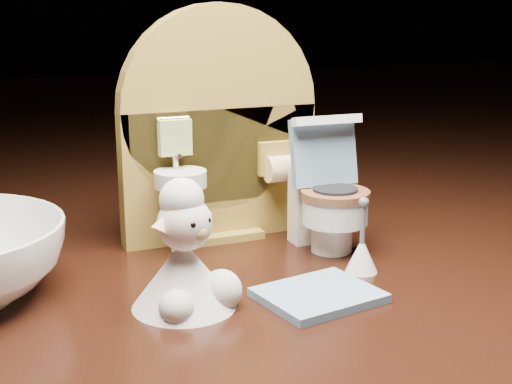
% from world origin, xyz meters
% --- Properties ---
extents(backdrop_panel, '(0.13, 0.05, 0.15)m').
position_xyz_m(backdrop_panel, '(-0.00, 0.06, 0.07)').
color(backdrop_panel, olive).
rests_on(backdrop_panel, ground).
extents(toy_toilet, '(0.04, 0.06, 0.08)m').
position_xyz_m(toy_toilet, '(0.05, 0.02, 0.03)').
color(toy_toilet, white).
rests_on(toy_toilet, ground).
extents(bath_mat, '(0.07, 0.06, 0.00)m').
position_xyz_m(bath_mat, '(0.01, -0.06, 0.00)').
color(bath_mat, '#6589A8').
rests_on(bath_mat, ground).
extents(toilet_brush, '(0.02, 0.02, 0.04)m').
position_xyz_m(toilet_brush, '(0.05, -0.03, 0.01)').
color(toilet_brush, white).
rests_on(toilet_brush, ground).
extents(plush_lamb, '(0.05, 0.05, 0.07)m').
position_xyz_m(plush_lamb, '(-0.06, -0.04, 0.02)').
color(plush_lamb, silver).
rests_on(plush_lamb, ground).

